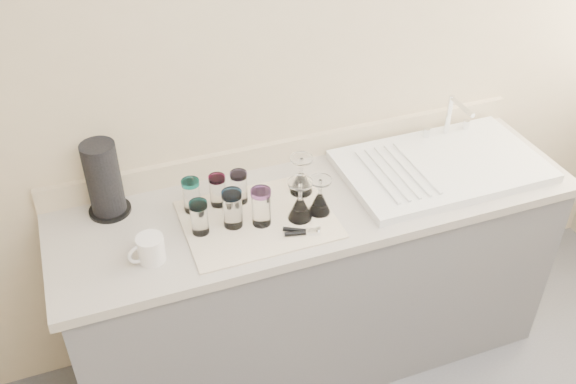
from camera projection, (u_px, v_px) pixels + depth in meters
name	position (u px, v px, depth m)	size (l,w,h in m)	color
room_envelope	(574.00, 283.00, 1.20)	(3.54, 3.50, 2.52)	#515156
counter_unit	(315.00, 280.00, 2.76)	(2.06, 0.62, 0.90)	slate
sink_unit	(442.00, 165.00, 2.64)	(0.82, 0.50, 0.22)	white
dish_towel	(258.00, 219.00, 2.38)	(0.55, 0.42, 0.01)	white
tumbler_teal	(192.00, 195.00, 2.38)	(0.07, 0.07, 0.13)	white
tumbler_cyan	(218.00, 190.00, 2.41)	(0.06, 0.06, 0.13)	white
tumbler_purple	(239.00, 187.00, 2.42)	(0.07, 0.07, 0.13)	white
tumbler_magenta	(199.00, 217.00, 2.28)	(0.07, 0.07, 0.13)	white
tumbler_blue	(233.00, 208.00, 2.30)	(0.07, 0.07, 0.15)	white
tumbler_lavender	(261.00, 207.00, 2.31)	(0.07, 0.07, 0.15)	white
goblet_back_right	(301.00, 180.00, 2.48)	(0.09, 0.09, 0.16)	white
goblet_front_left	(300.00, 206.00, 2.35)	(0.09, 0.09, 0.16)	white
goblet_front_right	(320.00, 201.00, 2.38)	(0.08, 0.08, 0.15)	white
can_opener	(302.00, 232.00, 2.30)	(0.13, 0.08, 0.02)	silver
white_mug	(150.00, 249.00, 2.18)	(0.14, 0.12, 0.10)	silver
paper_towel_roll	(104.00, 180.00, 2.34)	(0.16, 0.16, 0.30)	black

